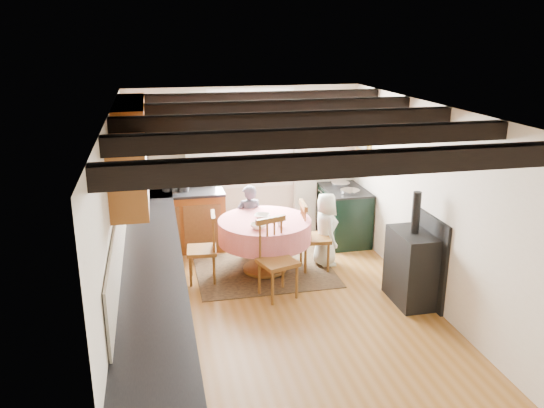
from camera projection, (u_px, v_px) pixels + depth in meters
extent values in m
cube|color=olive|center=(287.00, 319.00, 6.36)|extent=(3.60, 5.50, 0.00)
cube|color=white|center=(289.00, 111.00, 5.63)|extent=(3.60, 5.50, 0.00)
cube|color=silver|center=(245.00, 164.00, 8.56)|extent=(3.60, 0.00, 2.40)
cube|color=silver|center=(394.00, 363.00, 3.43)|extent=(3.60, 0.00, 2.40)
cube|color=silver|center=(118.00, 234.00, 5.63)|extent=(0.00, 5.50, 2.40)
cube|color=silver|center=(438.00, 210.00, 6.36)|extent=(0.00, 5.50, 2.40)
cube|color=black|center=(359.00, 163.00, 3.80)|extent=(3.60, 0.16, 0.16)
cube|color=black|center=(317.00, 137.00, 4.73)|extent=(3.60, 0.16, 0.16)
cube|color=black|center=(289.00, 120.00, 5.66)|extent=(3.60, 0.16, 0.16)
cube|color=black|center=(268.00, 107.00, 6.59)|extent=(3.60, 0.16, 0.16)
cube|color=black|center=(253.00, 98.00, 7.52)|extent=(3.60, 0.16, 0.16)
cube|color=beige|center=(121.00, 224.00, 5.91)|extent=(0.02, 4.50, 0.55)
cube|color=beige|center=(181.00, 168.00, 8.33)|extent=(1.40, 0.02, 0.55)
cube|color=brown|center=(152.00, 297.00, 5.92)|extent=(0.60, 5.30, 0.88)
cube|color=brown|center=(181.00, 221.00, 8.29)|extent=(1.30, 0.60, 0.88)
cube|color=black|center=(152.00, 258.00, 5.78)|extent=(0.64, 5.30, 0.04)
cube|color=black|center=(179.00, 192.00, 8.13)|extent=(1.30, 0.64, 0.04)
cube|color=brown|center=(132.00, 139.00, 6.55)|extent=(0.34, 1.80, 0.90)
cube|color=brown|center=(129.00, 174.00, 5.17)|extent=(0.34, 0.90, 0.70)
cube|color=white|center=(251.00, 139.00, 8.44)|extent=(1.34, 0.03, 1.54)
cube|color=white|center=(251.00, 139.00, 8.45)|extent=(1.20, 0.01, 1.40)
cube|color=silver|center=(198.00, 175.00, 8.34)|extent=(0.35, 0.10, 2.10)
cube|color=silver|center=(305.00, 169.00, 8.69)|extent=(0.35, 0.10, 2.10)
cylinder|color=black|center=(252.00, 100.00, 8.18)|extent=(2.00, 0.03, 0.03)
cube|color=gold|center=(364.00, 133.00, 8.35)|extent=(0.04, 0.50, 0.60)
cylinder|color=silver|center=(311.00, 130.00, 8.59)|extent=(0.30, 0.02, 0.30)
cube|color=black|center=(265.00, 271.00, 7.60)|extent=(1.87, 1.46, 0.01)
imported|color=#3F3E4A|center=(249.00, 221.00, 7.96)|extent=(0.42, 0.29, 1.09)
imported|color=silver|center=(326.00, 229.00, 7.70)|extent=(0.36, 0.53, 1.05)
imported|color=silver|center=(262.00, 216.00, 7.44)|extent=(0.28, 0.28, 0.05)
imported|color=silver|center=(258.00, 226.00, 7.03)|extent=(0.26, 0.26, 0.06)
imported|color=silver|center=(280.00, 223.00, 7.12)|extent=(0.12, 0.12, 0.08)
cylinder|color=#262628|center=(166.00, 183.00, 8.10)|extent=(0.14, 0.14, 0.24)
cylinder|color=#262628|center=(183.00, 185.00, 8.11)|extent=(0.17, 0.17, 0.19)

